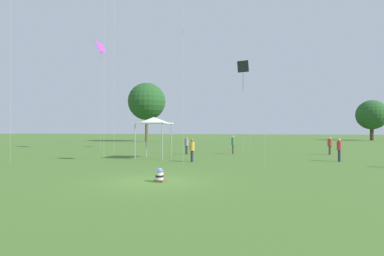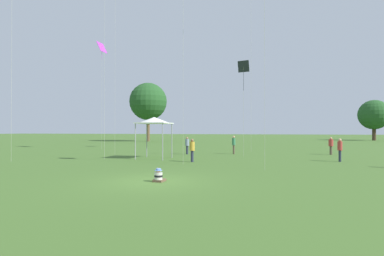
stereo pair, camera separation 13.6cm
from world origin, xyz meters
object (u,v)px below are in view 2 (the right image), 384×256
at_px(canopy_tent, 154,121).
at_px(distant_tree_0, 374,115).
at_px(person_standing_0, 187,144).
at_px(person_standing_2, 234,143).
at_px(person_standing_1, 340,148).
at_px(kite_5, 102,49).
at_px(seated_toddler, 159,176).
at_px(person_standing_3, 331,144).
at_px(distant_tree_1, 148,102).
at_px(kite_3, 243,69).
at_px(person_standing_5, 192,148).

xyz_separation_m(canopy_tent, distant_tree_0, (30.70, 49.57, 2.55)).
bearing_deg(person_standing_0, person_standing_2, 11.97).
height_order(person_standing_1, kite_5, kite_5).
bearing_deg(kite_5, person_standing_2, -52.20).
bearing_deg(kite_5, distant_tree_0, 3.76).
distance_m(seated_toddler, person_standing_0, 14.59).
bearing_deg(kite_5, person_standing_1, -60.09).
bearing_deg(person_standing_3, distant_tree_0, 66.72).
height_order(canopy_tent, distant_tree_1, distant_tree_1).
relative_size(person_standing_0, distant_tree_0, 0.18).
bearing_deg(person_standing_1, distant_tree_0, -152.77).
relative_size(kite_3, distant_tree_0, 0.91).
relative_size(seated_toddler, person_standing_2, 0.35).
xyz_separation_m(person_standing_0, kite_5, (-11.21, 4.20, 10.50)).
distance_m(seated_toddler, kite_3, 14.89).
distance_m(person_standing_2, person_standing_3, 8.63).
bearing_deg(distant_tree_0, person_standing_2, -119.97).
height_order(person_standing_0, distant_tree_0, distant_tree_0).
bearing_deg(person_standing_0, person_standing_5, -77.43).
bearing_deg(distant_tree_0, kite_5, -134.82).
xyz_separation_m(kite_3, kite_5, (-16.42, 5.66, 4.19)).
xyz_separation_m(seated_toddler, kite_5, (-13.79, 18.54, 11.20)).
bearing_deg(distant_tree_0, distant_tree_1, -159.65).
height_order(seated_toddler, distant_tree_1, distant_tree_1).
xyz_separation_m(person_standing_0, person_standing_1, (12.00, -3.65, 0.04)).
bearing_deg(kite_3, person_standing_3, -93.33).
height_order(person_standing_0, person_standing_1, person_standing_1).
distance_m(seated_toddler, person_standing_2, 15.72).
xyz_separation_m(person_standing_3, person_standing_5, (-10.58, -8.92, 0.02)).
distance_m(canopy_tent, distant_tree_1, 36.18).
distance_m(person_standing_0, person_standing_2, 4.30).
relative_size(seated_toddler, person_standing_1, 0.36).
bearing_deg(person_standing_5, person_standing_3, -77.52).
height_order(person_standing_5, kite_3, kite_3).
bearing_deg(canopy_tent, person_standing_0, 73.01).
bearing_deg(distant_tree_0, canopy_tent, -121.77).
distance_m(kite_3, kite_5, 17.86).
bearing_deg(person_standing_2, kite_3, 172.32).
bearing_deg(person_standing_5, distant_tree_1, -0.79).
distance_m(person_standing_0, kite_3, 8.31).
relative_size(canopy_tent, kite_3, 0.41).
bearing_deg(distant_tree_0, seated_toddler, -114.24).
relative_size(person_standing_5, kite_3, 0.20).
bearing_deg(person_standing_1, kite_3, -60.99).
distance_m(person_standing_5, distant_tree_1, 39.44).
height_order(person_standing_0, canopy_tent, canopy_tent).
height_order(person_standing_5, kite_5, kite_5).
distance_m(person_standing_5, kite_3, 8.54).
bearing_deg(distant_tree_1, person_standing_5, -63.15).
distance_m(kite_3, distant_tree_0, 52.33).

